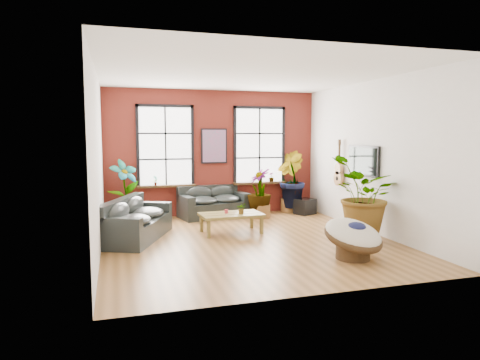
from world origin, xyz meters
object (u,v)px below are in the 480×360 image
object	(u,v)px
sofa_back	(213,203)
sofa_left	(134,221)
coffee_table	(231,216)
papasan_chair	(353,237)

from	to	relation	value
sofa_back	sofa_left	size ratio (longest dim) A/B	0.83
coffee_table	sofa_back	bearing A→B (deg)	86.20
sofa_left	coffee_table	size ratio (longest dim) A/B	1.66
sofa_left	papasan_chair	world-z (taller)	sofa_left
sofa_left	coffee_table	world-z (taller)	sofa_left
coffee_table	papasan_chair	bearing A→B (deg)	-61.73
coffee_table	papasan_chair	world-z (taller)	papasan_chair
papasan_chair	sofa_left	bearing A→B (deg)	124.81
sofa_back	coffee_table	size ratio (longest dim) A/B	1.38
sofa_back	sofa_left	bearing A→B (deg)	-148.82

